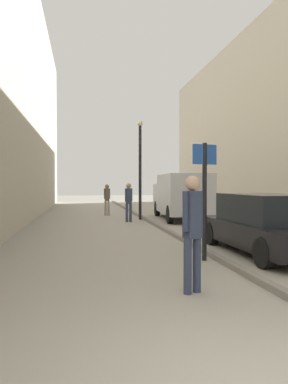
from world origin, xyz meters
TOP-DOWN VIEW (x-y plane):
  - ground_plane at (0.00, 12.00)m, footprint 80.00×80.00m
  - kerb_strip at (1.58, 12.00)m, footprint 0.16×40.00m
  - pedestrian_main_foreground at (0.29, 3.22)m, footprint 0.35×0.27m
  - pedestrian_mid_block at (0.69, 13.68)m, footprint 0.34×0.23m
  - pedestrian_far_crossing at (-0.02, 17.18)m, footprint 0.33×0.22m
  - delivery_van at (3.31, 14.40)m, footprint 2.27×5.43m
  - parked_car at (3.01, 5.93)m, footprint 1.87×4.22m
  - street_sign_post at (1.28, 5.44)m, footprint 0.59×0.15m
  - lamp_post at (1.39, 14.77)m, footprint 0.28×0.28m

SIDE VIEW (x-z plane):
  - ground_plane at x=0.00m, z-range 0.00..0.00m
  - kerb_strip at x=1.58m, z-range 0.00..0.12m
  - parked_car at x=3.01m, z-range -0.01..1.44m
  - pedestrian_far_crossing at x=-0.02m, z-range 0.13..1.81m
  - pedestrian_mid_block at x=0.69m, z-range 0.13..1.87m
  - pedestrian_main_foreground at x=0.29m, z-range 0.14..1.97m
  - delivery_van at x=3.31m, z-range 0.09..2.24m
  - street_sign_post at x=1.28m, z-range 0.25..2.85m
  - lamp_post at x=1.39m, z-range 0.34..5.10m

